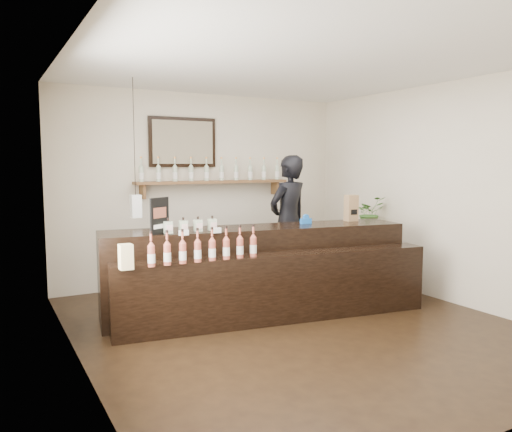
% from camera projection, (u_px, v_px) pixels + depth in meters
% --- Properties ---
extents(ground, '(5.00, 5.00, 0.00)m').
position_uv_depth(ground, '(296.00, 325.00, 5.48)').
color(ground, black).
rests_on(ground, ground).
extents(room_shell, '(5.00, 5.00, 5.00)m').
position_uv_depth(room_shell, '(297.00, 170.00, 5.30)').
color(room_shell, beige).
rests_on(room_shell, ground).
extents(back_wall_decor, '(2.66, 0.96, 1.69)m').
position_uv_depth(back_wall_decor, '(198.00, 164.00, 7.29)').
color(back_wall_decor, brown).
rests_on(back_wall_decor, ground).
extents(counter, '(3.71, 1.53, 1.19)m').
position_uv_depth(counter, '(263.00, 274.00, 5.88)').
color(counter, black).
rests_on(counter, ground).
extents(promo_sign, '(0.25, 0.16, 0.39)m').
position_uv_depth(promo_sign, '(160.00, 216.00, 5.32)').
color(promo_sign, black).
rests_on(promo_sign, counter).
extents(paper_bag, '(0.16, 0.13, 0.34)m').
position_uv_depth(paper_bag, '(351.00, 208.00, 6.53)').
color(paper_bag, '#976C49').
rests_on(paper_bag, counter).
extents(tape_dispenser, '(0.14, 0.06, 0.12)m').
position_uv_depth(tape_dispenser, '(306.00, 220.00, 6.25)').
color(tape_dispenser, blue).
rests_on(tape_dispenser, counter).
extents(side_cabinet, '(0.55, 0.66, 0.82)m').
position_uv_depth(side_cabinet, '(368.00, 256.00, 7.35)').
color(side_cabinet, brown).
rests_on(side_cabinet, ground).
extents(potted_plant, '(0.44, 0.38, 0.47)m').
position_uv_depth(potted_plant, '(369.00, 213.00, 7.28)').
color(potted_plant, '#3F702D').
rests_on(potted_plant, side_cabinet).
extents(shopkeeper, '(0.89, 0.70, 2.14)m').
position_uv_depth(shopkeeper, '(288.00, 213.00, 7.15)').
color(shopkeeper, black).
rests_on(shopkeeper, ground).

